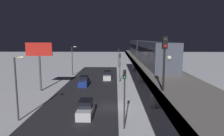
{
  "coord_description": "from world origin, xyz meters",
  "views": [
    {
      "loc": [
        -0.81,
        27.33,
        9.58
      ],
      "look_at": [
        0.15,
        -23.43,
        2.15
      ],
      "focal_mm": 32.16,
      "sensor_mm": 36.0,
      "label": 1
    }
  ],
  "objects": [
    {
      "name": "ground_plane",
      "position": [
        0.0,
        0.0,
        0.0
      ],
      "size": [
        240.0,
        240.0,
        0.0
      ],
      "primitive_type": "plane",
      "color": "white"
    },
    {
      "name": "avenue_asphalt",
      "position": [
        4.37,
        0.0,
        0.0
      ],
      "size": [
        11.0,
        80.41,
        0.01
      ],
      "primitive_type": "cube",
      "color": "#28282D",
      "rests_on": "ground_plane"
    },
    {
      "name": "elevated_railway",
      "position": [
        -6.32,
        -0.0,
        4.98
      ],
      "size": [
        5.0,
        80.41,
        5.74
      ],
      "color": "gray",
      "rests_on": "ground_plane"
    },
    {
      "name": "subway_train",
      "position": [
        -6.41,
        -12.01,
        7.52
      ],
      "size": [
        2.94,
        36.87,
        3.4
      ],
      "color": "#4C5160",
      "rests_on": "elevated_railway"
    },
    {
      "name": "rail_signal",
      "position": [
        -4.33,
        12.8,
        8.47
      ],
      "size": [
        0.36,
        0.41,
        4.0
      ],
      "color": "black",
      "rests_on": "elevated_railway"
    },
    {
      "name": "sedan_white",
      "position": [
        1.17,
        -19.85,
        0.79
      ],
      "size": [
        1.91,
        4.76,
        1.97
      ],
      "rotation": [
        0.0,
        0.0,
        3.14
      ],
      "color": "silver",
      "rests_on": "ground_plane"
    },
    {
      "name": "sedan_white_2",
      "position": [
        2.97,
        3.08,
        0.8
      ],
      "size": [
        1.8,
        4.69,
        1.97
      ],
      "rotation": [
        0.0,
        0.0,
        3.14
      ],
      "color": "silver",
      "rests_on": "ground_plane"
    },
    {
      "name": "sedan_blue",
      "position": [
        5.77,
        -13.17,
        0.8
      ],
      "size": [
        1.8,
        4.62,
        1.97
      ],
      "color": "navy",
      "rests_on": "ground_plane"
    },
    {
      "name": "traffic_light_near",
      "position": [
        -1.73,
        6.95,
        4.2
      ],
      "size": [
        0.32,
        0.44,
        6.4
      ],
      "color": "#2D2D2D",
      "rests_on": "ground_plane"
    },
    {
      "name": "traffic_light_mid",
      "position": [
        -1.73,
        -16.62,
        4.2
      ],
      "size": [
        0.32,
        0.44,
        6.4
      ],
      "color": "#2D2D2D",
      "rests_on": "ground_plane"
    },
    {
      "name": "traffic_light_far",
      "position": [
        -1.73,
        -40.19,
        4.2
      ],
      "size": [
        0.32,
        0.44,
        6.4
      ],
      "color": "#2D2D2D",
      "rests_on": "ground_plane"
    },
    {
      "name": "commercial_billboard",
      "position": [
        13.07,
        -8.67,
        6.83
      ],
      "size": [
        4.8,
        0.36,
        8.9
      ],
      "color": "#4C4C51",
      "rests_on": "ground_plane"
    },
    {
      "name": "street_lamp_near",
      "position": [
        10.44,
        5.0,
        4.81
      ],
      "size": [
        1.35,
        0.44,
        7.65
      ],
      "color": "#38383D",
      "rests_on": "ground_plane"
    },
    {
      "name": "street_lamp_far",
      "position": [
        10.44,
        -25.0,
        4.81
      ],
      "size": [
        1.35,
        0.44,
        7.65
      ],
      "color": "#38383D",
      "rests_on": "ground_plane"
    }
  ]
}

